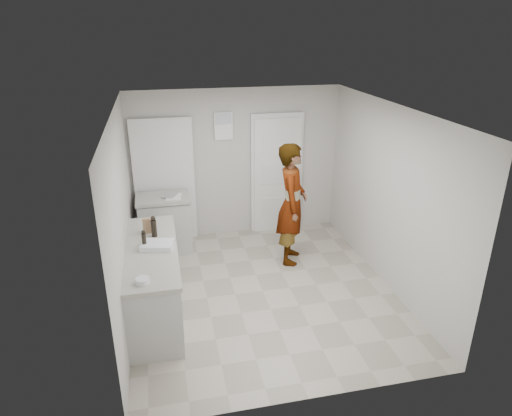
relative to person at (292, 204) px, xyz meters
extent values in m
plane|color=gray|center=(-0.63, -0.80, -0.93)|extent=(4.00, 4.00, 0.00)
plane|color=beige|center=(-0.63, 1.20, 0.32)|extent=(3.50, 0.00, 3.50)
plane|color=beige|center=(-0.63, -2.80, 0.32)|extent=(3.50, 0.00, 3.50)
plane|color=beige|center=(-2.38, -0.80, 0.32)|extent=(0.00, 4.00, 4.00)
plane|color=beige|center=(1.12, -0.80, 0.32)|extent=(0.00, 4.00, 4.00)
plane|color=silver|center=(-0.63, -0.80, 1.57)|extent=(4.00, 4.00, 0.00)
cube|color=white|center=(0.07, 1.13, 0.07)|extent=(0.80, 0.05, 2.00)
cube|color=silver|center=(0.07, 1.16, 0.10)|extent=(0.90, 0.04, 2.10)
sphere|color=gold|center=(0.40, 1.08, 0.02)|extent=(0.07, 0.07, 0.07)
cube|color=white|center=(-0.83, 1.17, 0.97)|extent=(0.30, 0.02, 0.45)
cube|color=black|center=(-1.83, 1.17, 0.09)|extent=(0.90, 0.05, 2.04)
cube|color=silver|center=(-1.83, 1.14, 0.10)|extent=(0.98, 0.02, 2.10)
cube|color=beige|center=(-2.08, -1.00, -0.50)|extent=(0.60, 1.90, 0.86)
cube|color=black|center=(-2.08, -1.00, -0.89)|extent=(0.56, 1.86, 0.08)
cube|color=#ABA89D|center=(-2.08, -1.00, -0.03)|extent=(0.64, 1.96, 0.05)
cube|color=beige|center=(-1.88, 0.75, -0.50)|extent=(0.80, 0.55, 0.86)
cube|color=black|center=(-1.88, 0.75, -0.89)|extent=(0.75, 0.54, 0.08)
cube|color=#ABA89D|center=(-1.88, 0.75, -0.03)|extent=(0.84, 0.61, 0.05)
imported|color=silver|center=(0.00, 0.00, 0.00)|extent=(0.65, 0.79, 1.86)
cube|color=#876143|center=(-2.10, -0.54, 0.09)|extent=(0.13, 0.07, 0.20)
cylinder|color=tan|center=(-2.06, -0.54, 0.03)|extent=(0.05, 0.05, 0.07)
cylinder|color=black|center=(-2.02, -0.67, 0.10)|extent=(0.07, 0.07, 0.22)
sphere|color=black|center=(-2.02, -0.67, 0.25)|extent=(0.06, 0.06, 0.06)
cylinder|color=black|center=(-2.14, -0.98, 0.09)|extent=(0.05, 0.05, 0.20)
sphere|color=black|center=(-2.14, -0.98, 0.21)|extent=(0.05, 0.05, 0.05)
cube|color=silver|center=(-1.99, -0.99, 0.03)|extent=(0.43, 0.34, 0.07)
cube|color=white|center=(-1.99, -0.99, 0.02)|extent=(0.37, 0.29, 0.05)
cylinder|color=silver|center=(-2.16, -1.78, 0.02)|extent=(0.14, 0.14, 0.06)
sphere|color=white|center=(-2.18, -1.79, 0.02)|extent=(0.05, 0.05, 0.05)
sphere|color=white|center=(-2.14, -1.77, 0.02)|extent=(0.05, 0.05, 0.05)
cube|color=white|center=(-1.71, 0.71, 0.00)|extent=(0.27, 0.32, 0.01)
camera|label=1|loc=(-1.89, -6.07, 2.54)|focal=32.00mm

